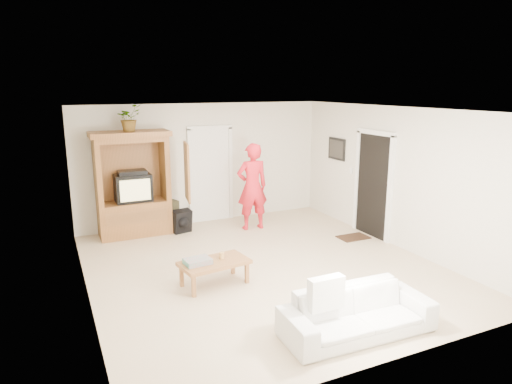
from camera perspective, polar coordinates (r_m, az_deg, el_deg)
floor at (r=7.73m, az=0.86°, el=-9.36°), size 6.00×6.00×0.00m
ceiling at (r=7.15m, az=0.93°, el=10.26°), size 6.00×6.00×0.00m
wall_back at (r=10.07m, az=-6.59°, el=3.56°), size 5.50×0.00×5.50m
wall_front at (r=4.92m, az=16.43°, el=-7.12°), size 5.50×0.00×5.50m
wall_left at (r=6.65m, az=-20.98°, el=-2.21°), size 0.00×6.00×6.00m
wall_right at (r=8.86m, az=17.12°, el=1.76°), size 0.00×6.00×6.00m
armoire at (r=9.44m, az=-14.96°, el=0.14°), size 1.82×1.14×2.10m
door_back at (r=10.14m, az=-5.69°, el=2.04°), size 0.85×0.05×2.04m
doorway_right at (r=9.34m, az=14.45°, el=0.74°), size 0.05×0.90×2.04m
framed_picture at (r=10.27m, az=10.07°, el=5.33°), size 0.03×0.60×0.48m
doormat at (r=9.35m, az=12.07°, el=-5.55°), size 0.60×0.40×0.02m
plant at (r=9.20m, az=-15.61°, el=8.91°), size 0.61×0.60×0.51m
man at (r=9.50m, az=-0.48°, el=0.68°), size 0.69×0.48×1.82m
sofa at (r=5.85m, az=12.56°, el=-14.51°), size 1.91×0.81×0.55m
coffee_table at (r=7.00m, az=-5.24°, el=-8.96°), size 1.09×0.69×0.38m
towel at (r=6.89m, az=-7.31°, el=-8.58°), size 0.41×0.32×0.08m
candle at (r=7.05m, az=-4.31°, el=-7.92°), size 0.08×0.08×0.10m
backpack_black at (r=9.52m, az=-9.28°, el=-3.68°), size 0.42×0.30×0.47m
backpack_olive at (r=9.76m, az=-10.69°, el=-2.87°), size 0.38×0.32×0.61m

